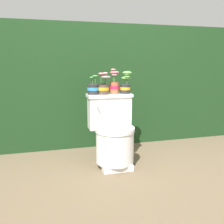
% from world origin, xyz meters
% --- Properties ---
extents(ground_plane, '(12.00, 12.00, 0.00)m').
position_xyz_m(ground_plane, '(0.00, 0.00, 0.00)').
color(ground_plane, brown).
extents(hedge_backdrop, '(3.67, 0.79, 1.45)m').
position_xyz_m(hedge_backdrop, '(0.00, 1.06, 0.72)').
color(hedge_backdrop, '#193819').
rests_on(hedge_backdrop, ground).
extents(toilet, '(0.45, 0.50, 0.69)m').
position_xyz_m(toilet, '(-0.04, 0.10, 0.31)').
color(toilet, silver).
rests_on(toilet, ground).
extents(potted_plant_left, '(0.12, 0.13, 0.19)m').
position_xyz_m(potted_plant_left, '(-0.20, 0.25, 0.75)').
color(potted_plant_left, '#262628').
rests_on(potted_plant_left, toilet).
extents(potted_plant_midleft, '(0.12, 0.11, 0.22)m').
position_xyz_m(potted_plant_midleft, '(-0.10, 0.22, 0.77)').
color(potted_plant_midleft, '#47382D').
rests_on(potted_plant_midleft, toilet).
extents(potted_plant_middle, '(0.09, 0.09, 0.25)m').
position_xyz_m(potted_plant_middle, '(0.02, 0.24, 0.78)').
color(potted_plant_middle, '#9E5638').
rests_on(potted_plant_middle, toilet).
extents(potted_plant_midright, '(0.12, 0.10, 0.23)m').
position_xyz_m(potted_plant_midright, '(0.13, 0.23, 0.78)').
color(potted_plant_midright, '#262628').
rests_on(potted_plant_midright, toilet).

